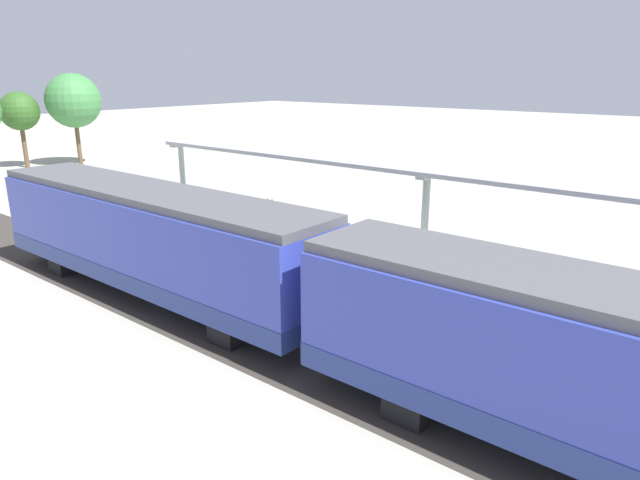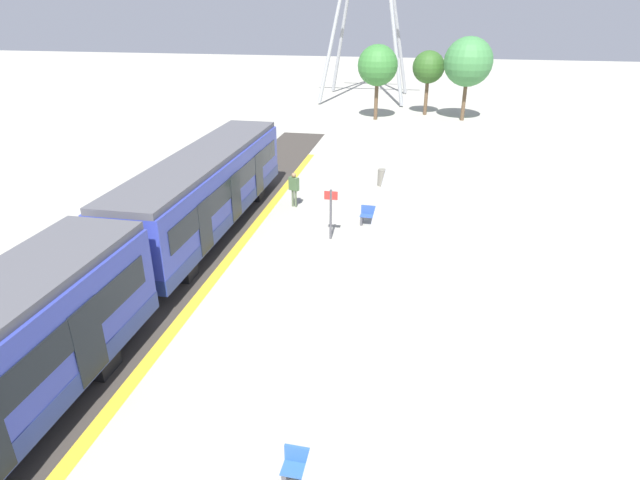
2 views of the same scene
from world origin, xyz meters
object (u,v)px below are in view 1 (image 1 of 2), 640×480
(train_far_carriage, at_px, (151,240))
(canopy_pillar_second, at_px, (425,219))
(platform_info_sign, at_px, (268,221))
(passenger_waiting_near_edge, at_px, (162,225))
(canopy_pillar_third, at_px, (183,176))
(bench_near_end, at_px, (266,225))
(trash_bin, at_px, (180,207))
(bench_mid_platform, at_px, (631,308))

(train_far_carriage, bearing_deg, canopy_pillar_second, -31.72)
(platform_info_sign, xyz_separation_m, passenger_waiting_near_edge, (-2.42, 3.46, -0.24))
(canopy_pillar_third, bearing_deg, train_far_carriage, -132.43)
(train_far_carriage, xyz_separation_m, platform_info_sign, (5.39, 0.14, -0.50))
(platform_info_sign, relative_size, passenger_waiting_near_edge, 1.27)
(canopy_pillar_second, xyz_separation_m, bench_near_end, (-1.05, 7.12, -1.25))
(trash_bin, bearing_deg, platform_info_sign, -101.54)
(canopy_pillar_second, bearing_deg, train_far_carriage, 148.28)
(bench_near_end, height_order, platform_info_sign, platform_info_sign)
(bench_near_end, relative_size, passenger_waiting_near_edge, 0.88)
(train_far_carriage, distance_m, bench_mid_platform, 14.33)
(bench_near_end, relative_size, trash_bin, 1.65)
(canopy_pillar_second, relative_size, passenger_waiting_near_edge, 1.92)
(trash_bin, xyz_separation_m, passenger_waiting_near_edge, (-3.97, -4.10, 0.63))
(bench_mid_platform, relative_size, passenger_waiting_near_edge, 0.87)
(bench_near_end, bearing_deg, canopy_pillar_third, 81.42)
(canopy_pillar_third, distance_m, passenger_waiting_near_edge, 7.58)
(train_far_carriage, bearing_deg, passenger_waiting_near_edge, 50.54)
(train_far_carriage, xyz_separation_m, bench_near_end, (7.18, 2.03, -1.39))
(trash_bin, bearing_deg, canopy_pillar_second, -84.17)
(train_far_carriage, distance_m, platform_info_sign, 5.41)
(canopy_pillar_second, distance_m, canopy_pillar_third, 14.10)
(trash_bin, height_order, platform_info_sign, platform_info_sign)
(train_far_carriage, bearing_deg, canopy_pillar_third, 47.57)
(train_far_carriage, xyz_separation_m, trash_bin, (6.93, 7.70, -1.37))
(canopy_pillar_third, bearing_deg, bench_mid_platform, -92.52)
(canopy_pillar_third, distance_m, trash_bin, 2.22)
(canopy_pillar_second, relative_size, bench_near_end, 2.19)
(trash_bin, bearing_deg, bench_near_end, -87.45)
(bench_near_end, relative_size, bench_mid_platform, 1.00)
(canopy_pillar_second, distance_m, platform_info_sign, 5.97)
(bench_near_end, xyz_separation_m, platform_info_sign, (-1.80, -1.89, 0.89))
(bench_mid_platform, bearing_deg, platform_info_sign, 98.76)
(canopy_pillar_second, relative_size, bench_mid_platform, 2.20)
(bench_near_end, xyz_separation_m, bench_mid_platform, (0.12, -14.29, 0.00))
(canopy_pillar_third, distance_m, bench_near_end, 7.17)
(train_far_carriage, height_order, platform_info_sign, train_far_carriage)
(canopy_pillar_third, xyz_separation_m, trash_bin, (-1.31, -1.31, -1.23))
(bench_near_end, bearing_deg, platform_info_sign, -133.53)
(passenger_waiting_near_edge, bearing_deg, bench_near_end, -20.40)
(trash_bin, bearing_deg, train_far_carriage, -131.99)
(bench_mid_platform, height_order, passenger_waiting_near_edge, passenger_waiting_near_edge)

